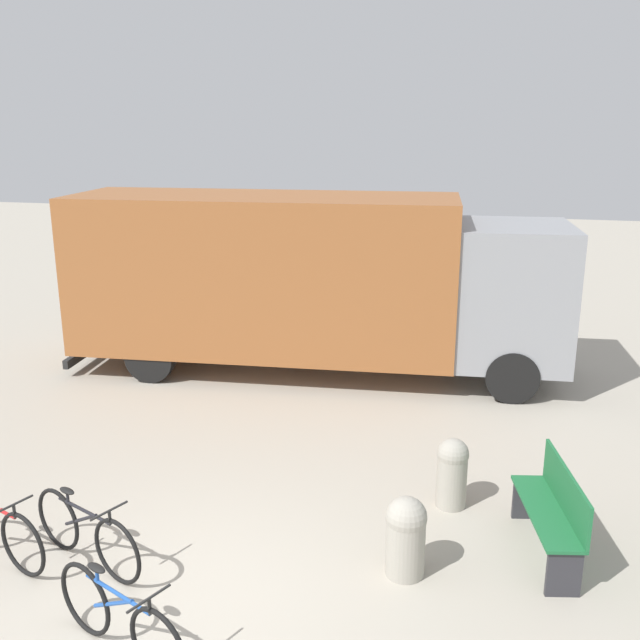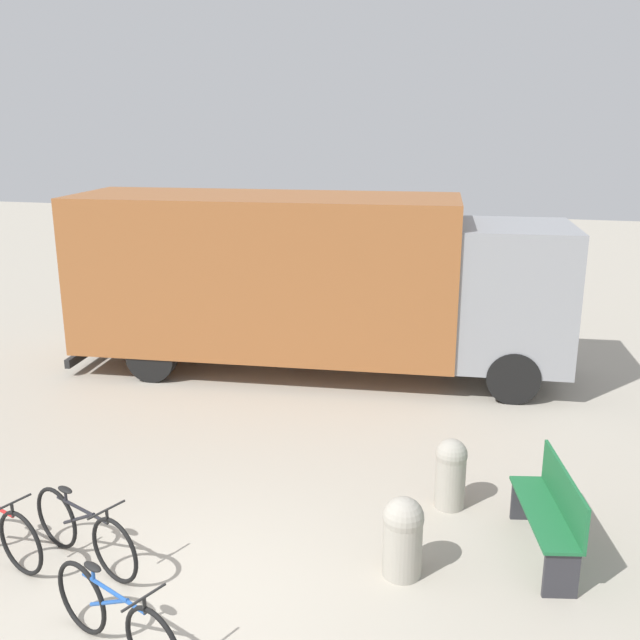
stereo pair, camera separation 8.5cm
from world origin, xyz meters
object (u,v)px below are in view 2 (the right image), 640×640
bollard_near_bench (403,534)px  bollard_far_bench (451,471)px  delivery_truck (310,278)px  bicycle_middle (84,532)px  bicycle_far (115,618)px  park_bench (552,510)px

bollard_near_bench → bollard_far_bench: bollard_far_bench is taller
delivery_truck → bicycle_middle: delivery_truck is taller
bollard_near_bench → bicycle_middle: bearing=-169.1°
bicycle_far → bollard_near_bench: bearing=61.9°
bicycle_far → delivery_truck: bearing=115.8°
delivery_truck → bollard_near_bench: delivery_truck is taller
delivery_truck → bollard_near_bench: 6.37m
bicycle_middle → bicycle_far: 1.50m
bollard_far_bench → bicycle_middle: bearing=-149.8°
park_bench → bollard_near_bench: bearing=104.1°
bollard_near_bench → bicycle_far: bearing=-141.9°
bicycle_middle → bicycle_far: bearing=-25.5°
bicycle_far → bicycle_middle: bearing=155.4°
bicycle_middle → bollard_near_bench: bollard_near_bench is taller
delivery_truck → bollard_far_bench: (2.86, -4.25, -1.29)m
delivery_truck → park_bench: bearing=-56.4°
park_bench → bicycle_middle: (-4.70, -1.34, -0.16)m
park_bench → bollard_far_bench: bearing=43.6°
delivery_truck → park_bench: size_ratio=5.71×
delivery_truck → park_bench: 6.50m
bollard_near_bench → bollard_far_bench: (0.37, 1.47, 0.01)m
bicycle_far → bollard_far_bench: (2.60, 3.22, 0.10)m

